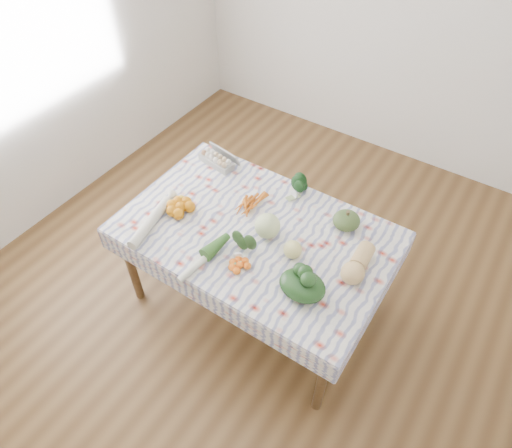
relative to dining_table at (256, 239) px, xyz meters
The scene contains 17 objects.
ground 0.68m from the dining_table, ahead, with size 4.50×4.50×0.00m, color brown.
wall_back 2.36m from the dining_table, 90.00° to the left, with size 4.00×0.04×2.80m, color white.
dining_table is the anchor object (origin of this frame).
tablecloth 0.08m from the dining_table, ahead, with size 1.66×1.06×0.01m, color white.
egg_carton 0.71m from the dining_table, 147.23° to the left, with size 0.27×0.11×0.07m, color #989893.
carrot_bunch 0.24m from the dining_table, 132.16° to the left, with size 0.21×0.19×0.04m, color #C55F14.
kale_bunch 0.45m from the dining_table, 80.87° to the left, with size 0.14×0.13×0.13m, color #143915.
kabocha_squash 0.57m from the dining_table, 36.93° to the left, with size 0.17×0.17×0.11m, color #41592A.
cabbage 0.18m from the dining_table, ahead, with size 0.16×0.16×0.16m, color #C5D792.
butternut_squash 0.67m from the dining_table, ahead, with size 0.13×0.29×0.13m, color tan.
orange_cluster 0.52m from the dining_table, 165.39° to the right, with size 0.23×0.23×0.08m, color orange.
broccoli 0.25m from the dining_table, 83.93° to the right, with size 0.13×0.13×0.10m, color #26481D.
mandarin_cluster 0.32m from the dining_table, 74.71° to the right, with size 0.15×0.15×0.05m, color orange.
grapefruit 0.32m from the dining_table, ahead, with size 0.11×0.11×0.11m, color #E3DA7E.
spinach_bag 0.54m from the dining_table, 27.74° to the right, with size 0.26×0.21×0.12m, color black.
daikon 0.66m from the dining_table, 150.39° to the right, with size 0.06×0.06×0.45m, color silver.
leek 0.40m from the dining_table, 107.52° to the right, with size 0.04×0.04×0.40m, color silver.
Camera 1 is at (1.05, -1.58, 2.83)m, focal length 32.00 mm.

